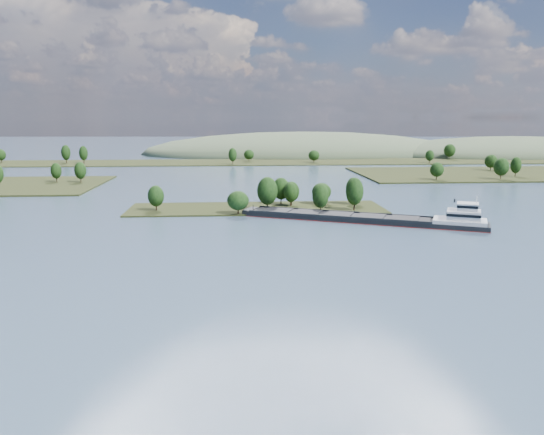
{
  "coord_description": "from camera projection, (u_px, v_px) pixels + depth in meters",
  "views": [
    {
      "loc": [
        -8.49,
        -26.27,
        35.62
      ],
      "look_at": [
        2.56,
        130.0,
        6.0
      ],
      "focal_mm": 35.0,
      "sensor_mm": 36.0,
      "label": 1
    }
  ],
  "objects": [
    {
      "name": "hill_east",
      "position": [
        513.0,
        155.0,
        511.64
      ],
      "size": [
        260.0,
        140.0,
        36.0
      ],
      "primitive_type": "ellipsoid",
      "color": "#404F36",
      "rests_on": "ground"
    },
    {
      "name": "hill_west",
      "position": [
        303.0,
        154.0,
        527.18
      ],
      "size": [
        320.0,
        160.0,
        44.0
      ],
      "primitive_type": "ellipsoid",
      "color": "#404F36",
      "rests_on": "ground"
    },
    {
      "name": "cargo_barge",
      "position": [
        377.0,
        218.0,
        182.63
      ],
      "size": [
        81.74,
        44.22,
        11.52
      ],
      "color": "black",
      "rests_on": "ground"
    },
    {
      "name": "ground",
      "position": [
        266.0,
        245.0,
        150.57
      ],
      "size": [
        1800.0,
        1800.0,
        0.0
      ],
      "primitive_type": "plane",
      "color": "#364E5E",
      "rests_on": "ground"
    },
    {
      "name": "tree_island",
      "position": [
        274.0,
        200.0,
        208.1
      ],
      "size": [
        100.0,
        32.23,
        14.07
      ],
      "color": "black",
      "rests_on": "ground"
    },
    {
      "name": "back_shoreline",
      "position": [
        258.0,
        162.0,
        425.33
      ],
      "size": [
        900.0,
        60.0,
        15.37
      ],
      "color": "black",
      "rests_on": "ground"
    }
  ]
}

